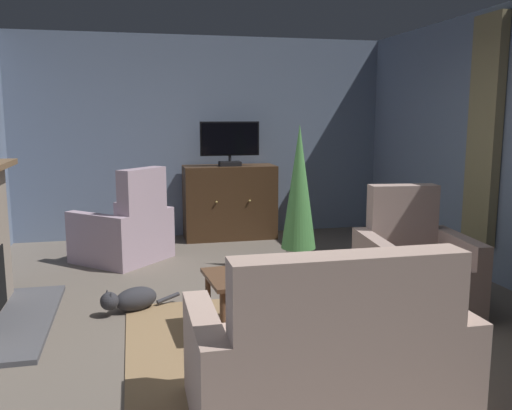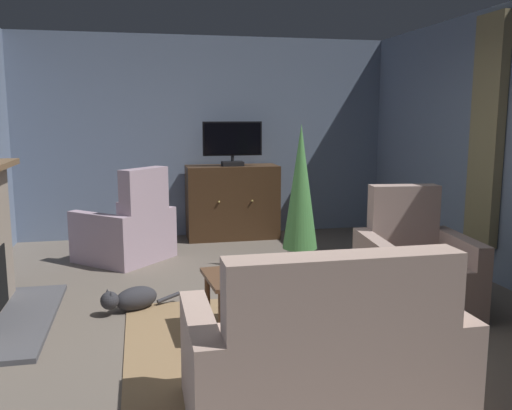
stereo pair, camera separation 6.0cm
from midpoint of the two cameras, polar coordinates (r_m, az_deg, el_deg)
ground_plane at (r=4.59m, az=0.19°, el=-12.45°), size 5.73×7.56×0.04m
wall_back at (r=7.74m, az=-5.75°, el=7.03°), size 5.73×0.10×2.75m
curtain_panel_far at (r=6.03m, az=22.45°, el=7.04°), size 0.10×0.44×2.31m
rug_central at (r=4.18m, az=0.87°, el=-14.30°), size 2.07×2.13×0.01m
tv_cabinet at (r=7.53m, az=-3.00°, el=0.15°), size 1.25×0.55×1.00m
television at (r=7.39m, az=-2.98°, el=6.55°), size 0.80×0.20×0.60m
coffee_table at (r=4.31m, az=1.82°, el=-7.65°), size 1.14×0.68×0.48m
tv_remote at (r=4.47m, az=4.32°, el=-6.20°), size 0.09×0.18×0.02m
folded_newspaper at (r=4.38m, az=3.35°, el=-6.64°), size 0.32×0.25×0.01m
sofa_floral at (r=3.17m, az=6.89°, el=-15.97°), size 1.50×0.88×1.02m
armchair_by_fireplace at (r=5.00m, az=15.76°, el=-6.64°), size 0.97×0.97×1.06m
armchair_in_far_corner at (r=6.56m, az=-13.71°, el=-2.81°), size 1.24×1.24×1.10m
potted_plant_tall_palm_by_window at (r=5.92m, az=4.22°, el=1.25°), size 0.38×0.38×1.59m
cat at (r=4.92m, az=-13.18°, el=-9.55°), size 0.69×0.35×0.23m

